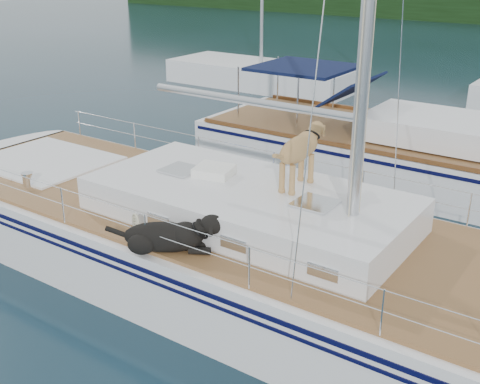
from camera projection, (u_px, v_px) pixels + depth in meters
The scene contains 4 objects.
ground at pixel (210, 273), 10.66m from camera, with size 120.00×120.00×0.00m, color black.
main_sailboat at pixel (214, 240), 10.35m from camera, with size 12.00×4.09×14.01m.
neighbor_sailboat at pixel (421, 159), 14.61m from camera, with size 11.00×3.50×13.30m.
bg_boat_west at pixel (261, 76), 25.41m from camera, with size 8.00×3.00×11.65m.
Camera 1 is at (5.77, -7.39, 5.29)m, focal length 45.00 mm.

